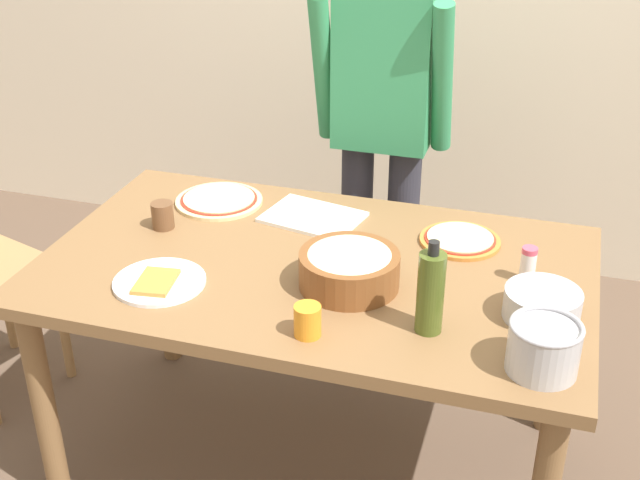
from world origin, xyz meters
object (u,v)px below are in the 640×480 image
object	(u,v)px
cup_orange	(308,321)
cup_small_brown	(163,215)
popcorn_bowl	(349,266)
mixing_bowl_steel	(542,305)
pizza_raw_on_board	(219,200)
salt_shaker	(528,265)
person_cook	(383,121)
plate_with_slice	(159,282)
dining_table	(315,289)
olive_oil_bottle	(431,292)
cutting_board_white	(313,217)
steel_pot	(544,347)
pizza_cooked_on_tray	(460,240)

from	to	relation	value
cup_orange	cup_small_brown	distance (m)	0.76
popcorn_bowl	mixing_bowl_steel	size ratio (longest dim) A/B	1.40
pizza_raw_on_board	cup_orange	world-z (taller)	cup_orange
mixing_bowl_steel	salt_shaker	xyz separation A→B (m)	(-0.05, 0.18, 0.01)
person_cook	plate_with_slice	world-z (taller)	person_cook
dining_table	olive_oil_bottle	distance (m)	0.50
dining_table	cutting_board_white	xyz separation A→B (m)	(-0.09, 0.27, 0.10)
dining_table	cup_orange	size ratio (longest dim) A/B	18.82
person_cook	cutting_board_white	bearing A→B (deg)	-103.10
popcorn_bowl	cup_small_brown	bearing A→B (deg)	165.38
mixing_bowl_steel	cup_small_brown	distance (m)	1.19
cup_orange	cutting_board_white	xyz separation A→B (m)	(-0.19, 0.63, -0.04)
steel_pot	cup_small_brown	size ratio (longest dim) A/B	2.04
salt_shaker	olive_oil_bottle	bearing A→B (deg)	-124.21
pizza_raw_on_board	mixing_bowl_steel	xyz separation A→B (m)	(1.08, -0.40, 0.03)
person_cook	olive_oil_bottle	world-z (taller)	person_cook
dining_table	cup_small_brown	xyz separation A→B (m)	(-0.53, 0.08, 0.13)
pizza_raw_on_board	pizza_cooked_on_tray	bearing A→B (deg)	-3.16
olive_oil_bottle	cup_orange	bearing A→B (deg)	-158.80
steel_pot	cup_small_brown	distance (m)	1.26
dining_table	mixing_bowl_steel	size ratio (longest dim) A/B	8.00
pizza_cooked_on_tray	cutting_board_white	size ratio (longest dim) A/B	0.82
pizza_cooked_on_tray	dining_table	bearing A→B (deg)	-147.00
cup_small_brown	cup_orange	bearing A→B (deg)	-35.05
pizza_cooked_on_tray	mixing_bowl_steel	world-z (taller)	mixing_bowl_steel
mixing_bowl_steel	olive_oil_bottle	distance (m)	0.32
dining_table	pizza_raw_on_board	xyz separation A→B (m)	(-0.43, 0.30, 0.10)
mixing_bowl_steel	dining_table	bearing A→B (deg)	170.90
olive_oil_bottle	cup_orange	distance (m)	0.32
pizza_raw_on_board	popcorn_bowl	size ratio (longest dim) A/B	1.04
pizza_raw_on_board	pizza_cooked_on_tray	xyz separation A→B (m)	(0.82, -0.05, -0.00)
dining_table	steel_pot	bearing A→B (deg)	-26.72
dining_table	cutting_board_white	bearing A→B (deg)	108.82
plate_with_slice	mixing_bowl_steel	distance (m)	1.04
dining_table	popcorn_bowl	bearing A→B (deg)	-36.43
pizza_cooked_on_tray	salt_shaker	size ratio (longest dim) A/B	2.33
dining_table	cup_orange	bearing A→B (deg)	-75.49
person_cook	salt_shaker	size ratio (longest dim) A/B	15.28
dining_table	olive_oil_bottle	world-z (taller)	olive_oil_bottle
plate_with_slice	popcorn_bowl	size ratio (longest dim) A/B	0.93
popcorn_bowl	salt_shaker	world-z (taller)	popcorn_bowl
cup_orange	salt_shaker	size ratio (longest dim) A/B	0.80
popcorn_bowl	cup_small_brown	xyz separation A→B (m)	(-0.66, 0.17, -0.02)
cup_small_brown	cutting_board_white	xyz separation A→B (m)	(0.43, 0.20, -0.04)
pizza_cooked_on_tray	cutting_board_white	xyz separation A→B (m)	(-0.48, 0.02, -0.00)
pizza_raw_on_board	popcorn_bowl	distance (m)	0.68
steel_pot	cutting_board_white	bearing A→B (deg)	141.29
popcorn_bowl	steel_pot	size ratio (longest dim) A/B	1.61
person_cook	cup_small_brown	distance (m)	0.88
plate_with_slice	cutting_board_white	world-z (taller)	plate_with_slice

